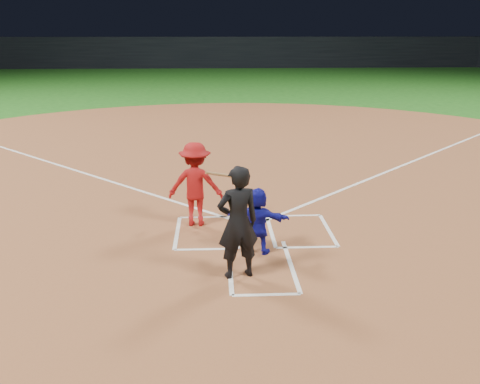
{
  "coord_description": "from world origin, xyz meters",
  "views": [
    {
      "loc": [
        -0.81,
        -10.43,
        4.09
      ],
      "look_at": [
        -0.3,
        -0.4,
        1.0
      ],
      "focal_mm": 40.0,
      "sensor_mm": 36.0,
      "label": 1
    }
  ],
  "objects_px": {
    "umpire": "(238,222)",
    "batter_at_plate": "(195,184)",
    "home_plate": "(253,231)",
    "catcher": "(257,221)"
  },
  "relations": [
    {
      "from": "umpire",
      "to": "batter_at_plate",
      "type": "bearing_deg",
      "value": -88.96
    },
    {
      "from": "home_plate",
      "to": "umpire",
      "type": "bearing_deg",
      "value": 78.6
    },
    {
      "from": "batter_at_plate",
      "to": "home_plate",
      "type": "bearing_deg",
      "value": -21.92
    },
    {
      "from": "home_plate",
      "to": "batter_at_plate",
      "type": "xyz_separation_m",
      "value": [
        -1.2,
        0.48,
        0.89
      ]
    },
    {
      "from": "catcher",
      "to": "umpire",
      "type": "xyz_separation_m",
      "value": [
        -0.41,
        -0.98,
        0.34
      ]
    },
    {
      "from": "home_plate",
      "to": "umpire",
      "type": "relative_size",
      "value": 0.31
    },
    {
      "from": "home_plate",
      "to": "catcher",
      "type": "distance_m",
      "value": 1.27
    },
    {
      "from": "umpire",
      "to": "home_plate",
      "type": "bearing_deg",
      "value": -117.29
    },
    {
      "from": "umpire",
      "to": "catcher",
      "type": "bearing_deg",
      "value": -128.45
    },
    {
      "from": "umpire",
      "to": "batter_at_plate",
      "type": "height_order",
      "value": "umpire"
    }
  ]
}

